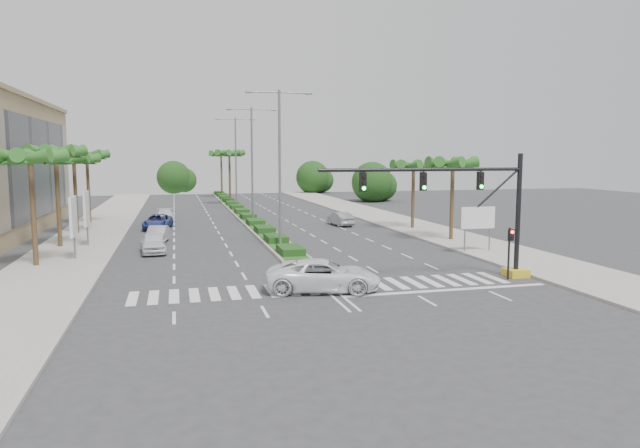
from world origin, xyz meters
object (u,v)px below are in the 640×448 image
at_px(car_parked_c, 158,222).
at_px(car_parked_d, 165,216).
at_px(car_crossing, 323,275).
at_px(car_right, 340,219).
at_px(car_parked_a, 153,243).
at_px(car_parked_b, 158,234).

relative_size(car_parked_c, car_parked_d, 1.06).
bearing_deg(car_crossing, car_right, -4.70).
bearing_deg(car_parked_a, car_crossing, -62.55).
xyz_separation_m(car_parked_a, car_right, (17.97, 12.64, -0.04)).
xyz_separation_m(car_parked_a, car_crossing, (9.09, -14.55, 0.10)).
xyz_separation_m(car_parked_a, car_parked_b, (0.19, 5.06, -0.04)).
height_order(car_crossing, car_right, car_crossing).
height_order(car_parked_a, car_parked_b, car_parked_a).
bearing_deg(car_parked_b, car_parked_a, -84.44).
bearing_deg(car_parked_c, car_right, 2.10).
height_order(car_parked_a, car_parked_d, car_parked_a).
distance_m(car_parked_c, car_right, 18.08).
distance_m(car_parked_b, car_parked_c, 9.16).
relative_size(car_parked_a, car_right, 1.02).
relative_size(car_parked_a, car_parked_c, 0.83).
bearing_deg(car_parked_c, car_parked_d, 90.78).
distance_m(car_parked_b, car_crossing, 21.54).
relative_size(car_parked_d, car_crossing, 0.81).
xyz_separation_m(car_parked_b, car_right, (17.79, 7.58, 0.01)).
xyz_separation_m(car_parked_a, car_parked_d, (0.55, 19.52, -0.02)).
relative_size(car_parked_b, car_parked_c, 0.80).
height_order(car_parked_a, car_right, car_parked_a).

